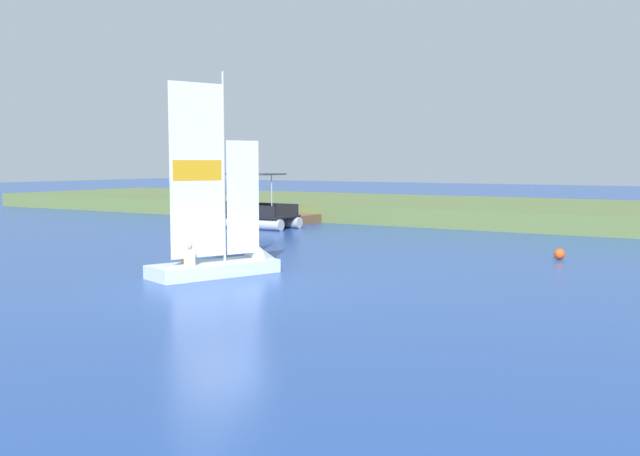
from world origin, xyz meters
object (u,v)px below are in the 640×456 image
at_px(wooden_dock, 291,220).
at_px(pontoon_boat, 245,214).
at_px(shoreline_tree_left, 206,126).
at_px(channel_buoy, 559,254).
at_px(sailboat, 234,258).

bearing_deg(wooden_dock, pontoon_boat, -112.99).
distance_m(shoreline_tree_left, wooden_dock, 15.96).
height_order(wooden_dock, pontoon_boat, pontoon_boat).
xyz_separation_m(shoreline_tree_left, wooden_dock, (12.72, -7.53, -6.02)).
bearing_deg(channel_buoy, wooden_dock, 156.47).
bearing_deg(shoreline_tree_left, pontoon_boat, -41.89).
bearing_deg(channel_buoy, sailboat, -132.66).
bearing_deg(pontoon_boat, channel_buoy, -13.97).
relative_size(wooden_dock, pontoon_boat, 0.78).
relative_size(shoreline_tree_left, sailboat, 1.07).
xyz_separation_m(sailboat, channel_buoy, (8.15, 8.84, -0.31)).
xyz_separation_m(wooden_dock, pontoon_boat, (-1.19, -2.81, 0.43)).
distance_m(shoreline_tree_left, sailboat, 32.39).
height_order(wooden_dock, sailboat, sailboat).
height_order(shoreline_tree_left, sailboat, shoreline_tree_left).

